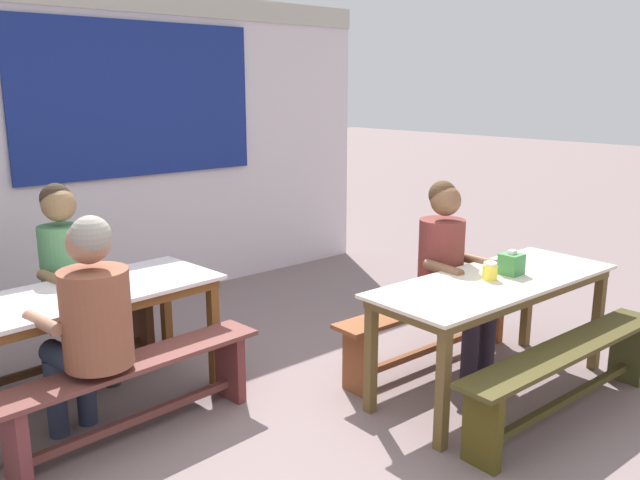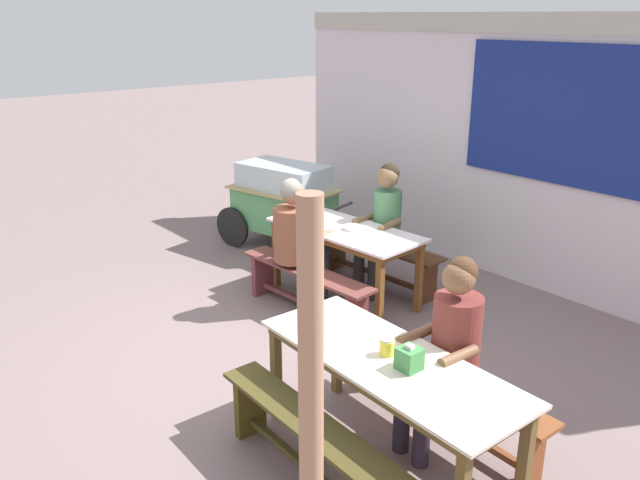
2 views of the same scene
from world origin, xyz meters
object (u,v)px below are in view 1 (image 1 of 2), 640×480
dining_table_near (495,290)px  person_center_facing (69,271)px  dining_table_far (86,303)px  person_left_back_turned (90,317)px  bench_far_back (55,338)px  person_right_near_table (449,263)px  bench_near_back (430,322)px  condiment_jar (490,271)px  bench_near_front (566,370)px  soup_bowl (98,283)px  tissue_box (511,264)px  bench_far_front (135,386)px

dining_table_near → person_center_facing: bearing=135.5°
dining_table_far → person_left_back_turned: size_ratio=1.25×
bench_far_back → person_right_near_table: (2.16, -1.54, 0.44)m
bench_near_back → bench_far_back: bearing=144.7°
bench_near_back → condiment_jar: size_ratio=14.94×
person_right_near_table → dining_table_far: bearing=154.1°
condiment_jar → bench_near_front: bearing=-87.0°
dining_table_near → soup_bowl: (-1.94, 1.49, 0.10)m
dining_table_far → bench_near_back: (2.04, -0.96, -0.36)m
dining_table_far → dining_table_near: 2.50m
person_left_back_turned → condiment_jar: person_left_back_turned is taller
dining_table_far → bench_far_back: (-0.04, 0.51, -0.37)m
bench_near_back → tissue_box: 0.74m
tissue_box → bench_near_front: bearing=-108.7°
dining_table_far → tissue_box: tissue_box is taller
bench_far_front → bench_near_back: size_ratio=0.94×
bench_far_front → person_left_back_turned: size_ratio=1.21×
person_right_near_table → bench_far_front: bearing=166.1°
condiment_jar → soup_bowl: (-1.90, 1.47, -0.03)m
person_left_back_turned → soup_bowl: 0.55m
condiment_jar → person_right_near_table: bearing=72.2°
dining_table_far → person_right_near_table: person_right_near_table is taller
dining_table_near → soup_bowl: size_ratio=10.74×
person_right_near_table → bench_near_back: bearing=136.2°
person_left_back_turned → dining_table_far: bearing=70.9°
person_right_near_table → person_left_back_turned: bearing=166.2°
person_left_back_turned → condiment_jar: size_ratio=11.68×
dining_table_near → bench_far_back: dining_table_near is taller
bench_near_front → soup_bowl: size_ratio=10.75×
dining_table_far → soup_bowl: 0.13m
dining_table_far → bench_near_front: 2.85m
bench_near_back → bench_far_front: bearing=167.6°
dining_table_far → person_center_facing: person_center_facing is taller
bench_near_front → condiment_jar: bearing=93.0°
dining_table_near → person_left_back_turned: bearing=155.4°
condiment_jar → dining_table_near: bearing=-25.4°
dining_table_far → bench_far_front: (0.04, -0.51, -0.36)m
condiment_jar → soup_bowl: 2.40m
bench_far_front → bench_near_front: (1.98, -1.47, 0.00)m
tissue_box → condiment_jar: size_ratio=1.43×
person_center_facing → bench_near_front: bearing=-51.4°
bench_far_back → person_right_near_table: size_ratio=1.17×
bench_near_front → condiment_jar: condiment_jar is taller
dining_table_far → condiment_jar: size_ratio=14.59×
condiment_jar → soup_bowl: size_ratio=0.66×
person_center_facing → person_right_near_table: bearing=-35.9°
bench_near_back → tissue_box: bearing=-74.3°
soup_bowl → dining_table_far: bearing=-167.4°
bench_far_back → condiment_jar: (2.02, -1.96, 0.50)m
condiment_jar → soup_bowl: bearing=142.3°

